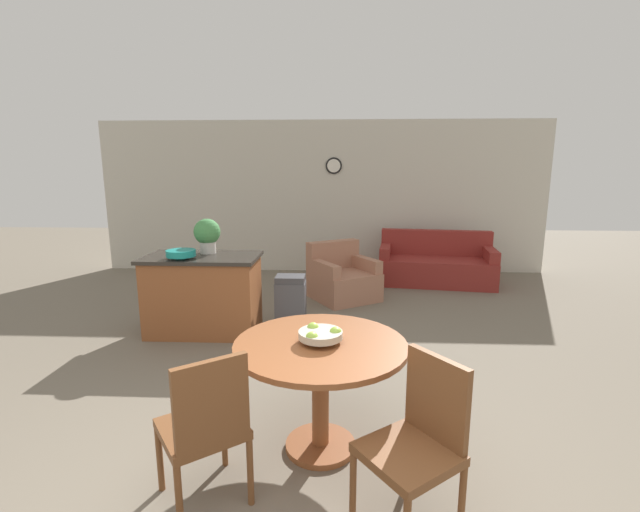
# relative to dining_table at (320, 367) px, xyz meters

# --- Properties ---
(wall_back) EXTENTS (8.00, 0.09, 2.70)m
(wall_back) POSITION_rel_dining_table_xyz_m (-0.20, 5.23, 0.77)
(wall_back) COLOR beige
(wall_back) RESTS_ON ground_plane
(dining_table) EXTENTS (1.10, 1.10, 0.75)m
(dining_table) POSITION_rel_dining_table_xyz_m (0.00, 0.00, 0.00)
(dining_table) COLOR brown
(dining_table) RESTS_ON ground_plane
(dining_chair_near_left) EXTENTS (0.59, 0.59, 0.90)m
(dining_chair_near_left) POSITION_rel_dining_table_xyz_m (-0.59, -0.52, -0.08)
(dining_chair_near_left) COLOR brown
(dining_chair_near_left) RESTS_ON ground_plane
(dining_chair_near_right) EXTENTS (0.59, 0.59, 0.90)m
(dining_chair_near_right) POSITION_rel_dining_table_xyz_m (0.52, -0.59, -0.08)
(dining_chair_near_right) COLOR brown
(dining_chair_near_right) RESTS_ON ground_plane
(fruit_bowl) EXTENTS (0.28, 0.28, 0.10)m
(fruit_bowl) POSITION_rel_dining_table_xyz_m (-0.00, 0.00, 0.22)
(fruit_bowl) COLOR #B7B29E
(fruit_bowl) RESTS_ON dining_table
(kitchen_island) EXTENTS (1.26, 0.72, 0.89)m
(kitchen_island) POSITION_rel_dining_table_xyz_m (-1.42, 2.06, -0.13)
(kitchen_island) COLOR brown
(kitchen_island) RESTS_ON ground_plane
(teal_bowl) EXTENTS (0.31, 0.31, 0.09)m
(teal_bowl) POSITION_rel_dining_table_xyz_m (-1.58, 1.89, 0.37)
(teal_bowl) COLOR teal
(teal_bowl) RESTS_ON kitchen_island
(potted_plant) EXTENTS (0.30, 0.30, 0.40)m
(potted_plant) POSITION_rel_dining_table_xyz_m (-1.39, 2.21, 0.53)
(potted_plant) COLOR beige
(potted_plant) RESTS_ON kitchen_island
(trash_bin) EXTENTS (0.35, 0.27, 0.63)m
(trash_bin) POSITION_rel_dining_table_xyz_m (-0.45, 2.22, -0.27)
(trash_bin) COLOR #47474C
(trash_bin) RESTS_ON ground_plane
(couch) EXTENTS (1.91, 1.11, 0.84)m
(couch) POSITION_rel_dining_table_xyz_m (1.70, 4.40, -0.29)
(couch) COLOR maroon
(couch) RESTS_ON ground_plane
(armchair) EXTENTS (1.11, 1.11, 0.80)m
(armchair) POSITION_rel_dining_table_xyz_m (0.17, 3.44, -0.30)
(armchair) COLOR #A87056
(armchair) RESTS_ON ground_plane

